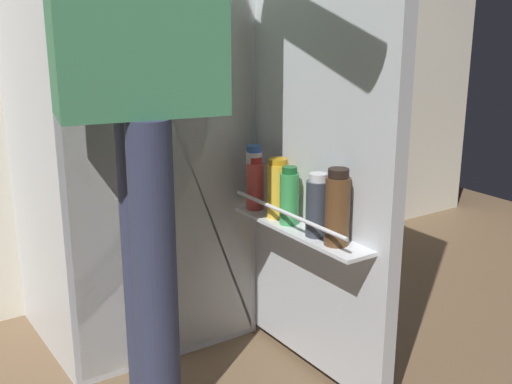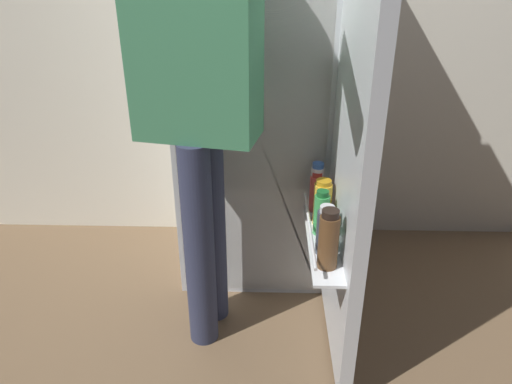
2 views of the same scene
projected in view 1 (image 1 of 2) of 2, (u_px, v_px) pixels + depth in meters
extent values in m
cube|color=silver|center=(124.00, 83.00, 2.21)|extent=(0.68, 0.61, 1.81)
cube|color=white|center=(163.00, 93.00, 1.97)|extent=(0.64, 0.01, 1.77)
cube|color=white|center=(155.00, 61.00, 1.98)|extent=(0.60, 0.09, 0.01)
cube|color=silver|center=(324.00, 97.00, 1.90)|extent=(0.05, 0.65, 1.75)
cube|color=white|center=(300.00, 230.00, 1.97)|extent=(0.11, 0.56, 0.01)
cylinder|color=silver|center=(287.00, 213.00, 1.93)|extent=(0.01, 0.54, 0.01)
cylinder|color=#333842|center=(317.00, 209.00, 1.88)|extent=(0.07, 0.07, 0.17)
cylinder|color=silver|center=(318.00, 177.00, 1.85)|extent=(0.05, 0.05, 0.02)
cylinder|color=green|center=(289.00, 199.00, 1.98)|extent=(0.06, 0.06, 0.16)
cylinder|color=#195B28|center=(290.00, 170.00, 1.96)|extent=(0.05, 0.05, 0.02)
cylinder|color=gold|center=(278.00, 191.00, 2.05)|extent=(0.07, 0.07, 0.17)
cylinder|color=#BC8419|center=(278.00, 162.00, 2.02)|extent=(0.06, 0.06, 0.02)
cylinder|color=brown|center=(337.00, 211.00, 1.80)|extent=(0.07, 0.07, 0.20)
cylinder|color=black|center=(339.00, 173.00, 1.77)|extent=(0.06, 0.06, 0.03)
cylinder|color=#DB4C47|center=(255.00, 186.00, 2.13)|extent=(0.06, 0.06, 0.16)
cylinder|color=#B22D28|center=(255.00, 160.00, 2.11)|extent=(0.05, 0.05, 0.02)
cylinder|color=white|center=(254.00, 180.00, 2.13)|extent=(0.05, 0.05, 0.19)
cylinder|color=#335BB2|center=(254.00, 149.00, 2.10)|extent=(0.05, 0.05, 0.02)
cylinder|color=#2D334C|center=(143.00, 261.00, 1.89)|extent=(0.12, 0.12, 0.89)
cylinder|color=#2D334C|center=(155.00, 281.00, 1.75)|extent=(0.12, 0.12, 0.89)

